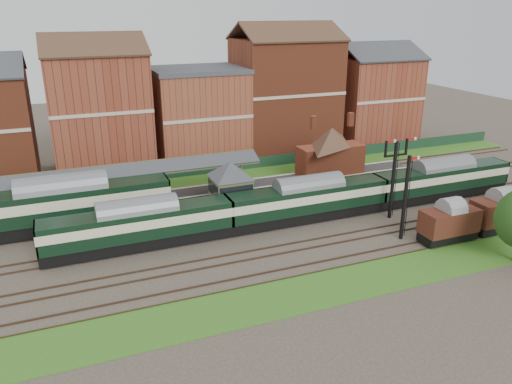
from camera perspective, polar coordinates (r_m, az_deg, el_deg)
name	(u,v)px	position (r m, az deg, el deg)	size (l,w,h in m)	color
ground	(271,226)	(48.83, 1.76, -3.94)	(160.00, 160.00, 0.00)	#473D33
grass_back	(221,177)	(62.79, -4.08, 1.68)	(90.00, 4.50, 0.06)	#2D6619
grass_front	(334,286)	(39.36, 8.86, -10.53)	(90.00, 5.00, 0.06)	#2D6619
fence	(216,167)	(64.39, -4.64, 2.81)	(90.00, 0.12, 1.50)	#193823
platform	(195,195)	(55.67, -6.99, -0.40)	(55.00, 3.40, 1.00)	#2D2D2D
signal_box	(231,189)	(49.43, -2.90, 0.35)	(5.40, 5.40, 6.00)	#616D4E
brick_hut	(302,197)	(53.08, 5.33, -0.58)	(3.20, 2.64, 2.94)	brown
station_building	(331,150)	(60.87, 8.54, 4.76)	(8.10, 8.10, 5.90)	#984326
canopy	(137,166)	(53.26, -13.42, 2.87)	(26.00, 3.89, 4.08)	#4D5636
semaphore_bracket	(394,174)	(50.99, 15.48, 1.96)	(3.60, 0.25, 8.18)	black
semaphore_siding	(405,197)	(46.62, 16.71, -0.51)	(1.23, 0.25, 8.00)	black
town_backdrop	(198,110)	(69.34, -6.69, 9.34)	(69.00, 10.00, 16.00)	#984326
dmu_train	(308,199)	(49.57, 6.00, -0.84)	(49.92, 2.63, 3.84)	black
platform_railcar	(64,204)	(50.35, -21.07, -1.33)	(19.75, 3.11, 4.55)	black
goods_van_a	(449,223)	(48.29, 21.21, -3.27)	(5.33, 2.31, 3.24)	black
goods_van_b	(500,212)	(52.39, 26.09, -2.08)	(5.60, 2.43, 3.40)	black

